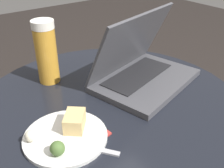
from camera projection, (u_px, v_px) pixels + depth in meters
table at (110, 129)px, 0.79m from camera, size 0.75×0.75×0.50m
napkin at (74, 138)px, 0.60m from camera, size 0.16×0.12×0.00m
laptop at (141, 68)px, 0.80m from camera, size 0.36×0.29×0.22m
beer_glass at (46, 52)px, 0.78m from camera, size 0.07×0.07×0.19m
snack_plate at (66, 134)px, 0.59m from camera, size 0.19×0.19×0.05m
fork at (74, 145)px, 0.58m from camera, size 0.12×0.15×0.00m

